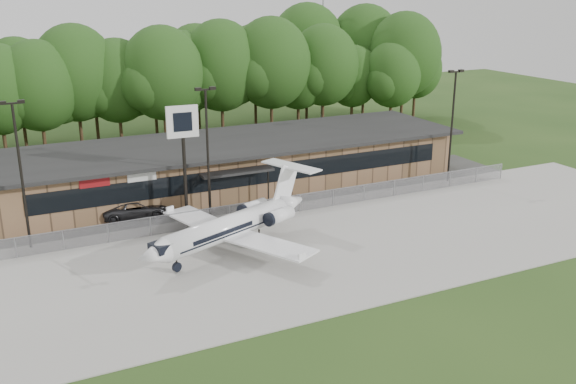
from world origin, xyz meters
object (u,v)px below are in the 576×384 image
terminal (235,162)px  suv (136,209)px  business_jet (233,226)px  pole_sign (183,134)px

terminal → suv: 11.06m
business_jet → suv: size_ratio=2.78×
suv → pole_sign: bearing=-123.0°
suv → terminal: bearing=-59.6°
terminal → business_jet: bearing=-111.9°
pole_sign → suv: bearing=144.0°
pole_sign → terminal: bearing=50.0°
business_jet → pole_sign: (-1.17, 6.76, 5.09)m
business_jet → pole_sign: 8.54m
terminal → business_jet: 14.99m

